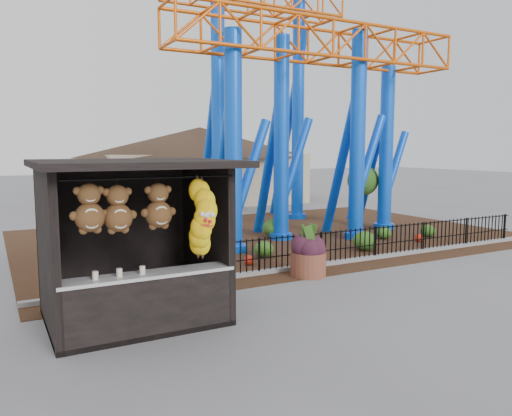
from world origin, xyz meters
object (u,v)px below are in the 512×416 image
prize_booth (137,244)px  potted_plant (307,261)px  terracotta_planter (308,264)px  roller_coaster (293,67)px

prize_booth → potted_plant: (4.83, 1.41, -1.15)m
terracotta_planter → potted_plant: potted_plant is taller
roller_coaster → potted_plant: (-3.28, -5.94, -6.04)m
prize_booth → potted_plant: bearing=16.2°
terracotta_planter → potted_plant: size_ratio=1.17×
prize_booth → roller_coaster: roller_coaster is taller
roller_coaster → potted_plant: 9.08m
terracotta_planter → potted_plant: (-0.06, -0.04, 0.08)m
prize_booth → potted_plant: prize_booth is taller
prize_booth → roller_coaster: size_ratio=0.32×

